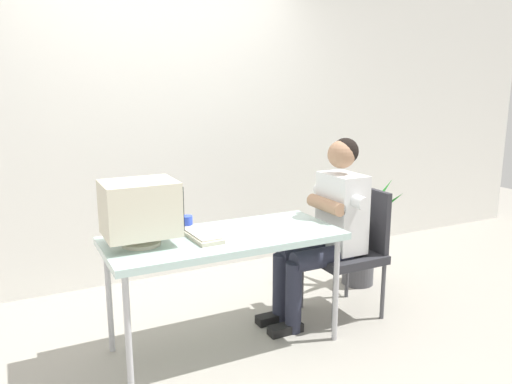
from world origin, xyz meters
The scene contains 9 objects.
ground_plane centered at (0.00, 0.00, 0.00)m, with size 12.00×12.00×0.00m, color #9E998E.
wall_back centered at (0.30, 1.40, 1.50)m, with size 8.00×0.10×3.00m, color silver.
desk centered at (0.00, 0.00, 0.69)m, with size 1.46×0.64×0.74m.
crt_monitor centered at (-0.50, 0.04, 0.96)m, with size 0.42×0.33×0.38m.
keyboard centered at (-0.15, 0.03, 0.76)m, with size 0.17×0.41×0.03m.
office_chair centered at (1.02, 0.05, 0.51)m, with size 0.48×0.48×0.92m.
person_seated centered at (0.81, 0.05, 0.70)m, with size 0.73×0.55×1.29m.
potted_plant centered at (1.40, 0.45, 0.39)m, with size 0.70×0.71×0.92m.
desk_mug centered at (-0.17, 0.22, 0.79)m, with size 0.08×0.09×0.09m.
Camera 1 is at (-1.17, -2.75, 1.66)m, focal length 35.38 mm.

